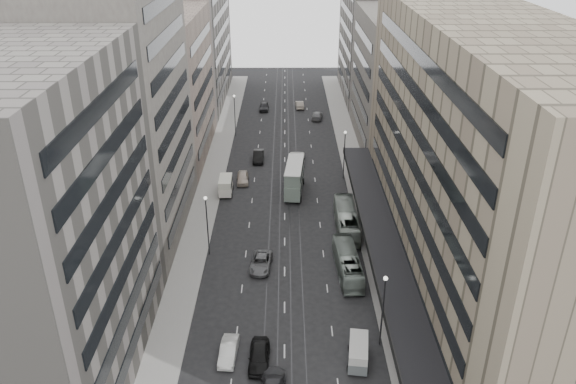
{
  "coord_description": "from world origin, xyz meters",
  "views": [
    {
      "loc": [
        0.15,
        -49.26,
        39.32
      ],
      "look_at": [
        0.46,
        16.3,
        6.78
      ],
      "focal_mm": 35.0,
      "sensor_mm": 36.0,
      "label": 1
    }
  ],
  "objects_px": {
    "vw_microbus": "(358,352)",
    "sedan_0": "(259,356)",
    "sedan_1": "(228,351)",
    "bus_near": "(348,263)",
    "bus_far": "(346,220)",
    "double_decker": "(294,177)",
    "sedan_2": "(261,263)",
    "panel_van": "(226,185)"
  },
  "relations": [
    {
      "from": "bus_near",
      "to": "vw_microbus",
      "type": "distance_m",
      "value": 15.24
    },
    {
      "from": "double_decker",
      "to": "sedan_1",
      "type": "bearing_deg",
      "value": -95.55
    },
    {
      "from": "bus_far",
      "to": "panel_van",
      "type": "relative_size",
      "value": 2.64
    },
    {
      "from": "sedan_0",
      "to": "sedan_1",
      "type": "height_order",
      "value": "sedan_0"
    },
    {
      "from": "sedan_2",
      "to": "panel_van",
      "type": "bearing_deg",
      "value": 112.19
    },
    {
      "from": "bus_near",
      "to": "sedan_0",
      "type": "bearing_deg",
      "value": 53.58
    },
    {
      "from": "sedan_2",
      "to": "sedan_0",
      "type": "bearing_deg",
      "value": -83.19
    },
    {
      "from": "sedan_0",
      "to": "sedan_1",
      "type": "xyz_separation_m",
      "value": [
        -3.07,
        0.87,
        -0.12
      ]
    },
    {
      "from": "double_decker",
      "to": "sedan_0",
      "type": "distance_m",
      "value": 37.69
    },
    {
      "from": "double_decker",
      "to": "vw_microbus",
      "type": "relative_size",
      "value": 1.97
    },
    {
      "from": "sedan_1",
      "to": "bus_near",
      "type": "bearing_deg",
      "value": 51.1
    },
    {
      "from": "sedan_0",
      "to": "sedan_2",
      "type": "height_order",
      "value": "sedan_0"
    },
    {
      "from": "vw_microbus",
      "to": "sedan_0",
      "type": "height_order",
      "value": "vw_microbus"
    },
    {
      "from": "bus_far",
      "to": "sedan_1",
      "type": "distance_m",
      "value": 28.55
    },
    {
      "from": "bus_near",
      "to": "sedan_0",
      "type": "xyz_separation_m",
      "value": [
        -10.1,
        -15.29,
        -0.6
      ]
    },
    {
      "from": "bus_far",
      "to": "panel_van",
      "type": "bearing_deg",
      "value": -31.95
    },
    {
      "from": "bus_far",
      "to": "double_decker",
      "type": "height_order",
      "value": "double_decker"
    },
    {
      "from": "bus_far",
      "to": "double_decker",
      "type": "distance_m",
      "value": 13.68
    },
    {
      "from": "bus_far",
      "to": "sedan_2",
      "type": "distance_m",
      "value": 14.73
    },
    {
      "from": "double_decker",
      "to": "sedan_2",
      "type": "distance_m",
      "value": 21.51
    },
    {
      "from": "double_decker",
      "to": "vw_microbus",
      "type": "bearing_deg",
      "value": -76.08
    },
    {
      "from": "bus_far",
      "to": "sedan_1",
      "type": "height_order",
      "value": "bus_far"
    },
    {
      "from": "vw_microbus",
      "to": "sedan_0",
      "type": "xyz_separation_m",
      "value": [
        -9.61,
        -0.07,
        -0.44
      ]
    },
    {
      "from": "double_decker",
      "to": "sedan_1",
      "type": "relative_size",
      "value": 1.99
    },
    {
      "from": "bus_near",
      "to": "double_decker",
      "type": "height_order",
      "value": "double_decker"
    },
    {
      "from": "bus_near",
      "to": "bus_far",
      "type": "xyz_separation_m",
      "value": [
        0.84,
        10.43,
        0.15
      ]
    },
    {
      "from": "sedan_1",
      "to": "double_decker",
      "type": "bearing_deg",
      "value": 82.64
    },
    {
      "from": "sedan_0",
      "to": "sedan_2",
      "type": "bearing_deg",
      "value": 92.6
    },
    {
      "from": "bus_far",
      "to": "sedan_0",
      "type": "distance_m",
      "value": 27.97
    },
    {
      "from": "bus_far",
      "to": "sedan_2",
      "type": "height_order",
      "value": "bus_far"
    },
    {
      "from": "double_decker",
      "to": "vw_microbus",
      "type": "distance_m",
      "value": 37.82
    },
    {
      "from": "sedan_2",
      "to": "bus_far",
      "type": "bearing_deg",
      "value": 44.19
    },
    {
      "from": "vw_microbus",
      "to": "sedan_2",
      "type": "relative_size",
      "value": 0.85
    },
    {
      "from": "bus_far",
      "to": "bus_near",
      "type": "bearing_deg",
      "value": 85.86
    },
    {
      "from": "double_decker",
      "to": "bus_far",
      "type": "bearing_deg",
      "value": -53.83
    },
    {
      "from": "double_decker",
      "to": "sedan_0",
      "type": "height_order",
      "value": "double_decker"
    },
    {
      "from": "panel_van",
      "to": "sedan_0",
      "type": "xyz_separation_m",
      "value": [
        6.75,
        -36.98,
        -0.64
      ]
    },
    {
      "from": "vw_microbus",
      "to": "sedan_2",
      "type": "height_order",
      "value": "vw_microbus"
    },
    {
      "from": "panel_van",
      "to": "bus_near",
      "type": "bearing_deg",
      "value": -53.54
    },
    {
      "from": "vw_microbus",
      "to": "sedan_1",
      "type": "relative_size",
      "value": 1.01
    },
    {
      "from": "panel_van",
      "to": "sedan_1",
      "type": "xyz_separation_m",
      "value": [
        3.69,
        -36.11,
        -0.76
      ]
    },
    {
      "from": "bus_far",
      "to": "panel_van",
      "type": "height_order",
      "value": "bus_far"
    }
  ]
}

